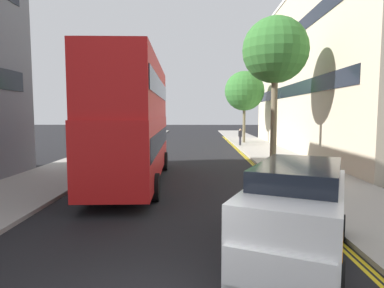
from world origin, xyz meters
The scene contains 10 objects.
sidewalk_right centered at (6.50, 16.00, 0.07)m, with size 4.00×80.00×0.14m, color #9E9991.
sidewalk_left centered at (-6.50, 16.00, 0.07)m, with size 4.00×80.00×0.14m, color #9E9991.
kerb_line_outer centered at (4.40, 14.00, 0.00)m, with size 0.10×56.00×0.01m, color yellow.
kerb_line_inner centered at (4.24, 14.00, 0.00)m, with size 0.10×56.00×0.01m, color yellow.
double_decker_bus_away centered at (-2.21, 10.71, 3.03)m, with size 3.16×10.91×5.64m.
taxi_minivan centered at (2.97, 2.60, 1.07)m, with size 3.64×5.16×2.12m.
pedestrian_far centered at (4.90, 27.64, 0.99)m, with size 0.34×0.22×1.62m.
street_tree_near centered at (5.37, 15.52, 6.94)m, with size 3.91×3.91×8.81m.
street_tree_mid centered at (5.72, 30.96, 5.61)m, with size 4.19×4.19×7.58m.
townhouse_terrace_right centered at (13.50, 23.79, 6.76)m, with size 10.08×28.00×13.52m.
Camera 1 is at (0.78, -4.63, 3.25)m, focal length 31.00 mm.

